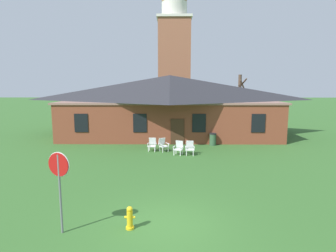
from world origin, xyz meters
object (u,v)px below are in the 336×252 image
(lawn_chair_by_porch, at_px, (152,144))
(fire_hydrant, at_px, (130,218))
(lawn_chair_left_end, at_px, (179,147))
(lawn_chair_near_door, at_px, (163,144))
(trash_bin, at_px, (213,139))
(stop_sign, at_px, (59,176))
(lawn_chair_middle, at_px, (190,148))

(lawn_chair_by_porch, height_order, fire_hydrant, lawn_chair_by_porch)
(lawn_chair_left_end, xyz_separation_m, fire_hydrant, (-1.92, -10.08, -0.12))
(fire_hydrant, bearing_deg, lawn_chair_left_end, 79.24)
(lawn_chair_near_door, xyz_separation_m, lawn_chair_left_end, (1.12, -0.99, 0.00))
(fire_hydrant, bearing_deg, lawn_chair_near_door, 85.86)
(lawn_chair_left_end, distance_m, fire_hydrant, 10.26)
(lawn_chair_left_end, xyz_separation_m, trash_bin, (2.81, 3.02, -0.00))
(lawn_chair_by_porch, height_order, lawn_chair_near_door, same)
(stop_sign, distance_m, trash_bin, 15.12)
(fire_hydrant, bearing_deg, trash_bin, 70.16)
(trash_bin, bearing_deg, lawn_chair_by_porch, -157.45)
(lawn_chair_left_end, relative_size, lawn_chair_middle, 1.00)
(lawn_chair_left_end, relative_size, fire_hydrant, 1.21)
(stop_sign, height_order, lawn_chair_left_end, stop_sign)
(lawn_chair_by_porch, xyz_separation_m, lawn_chair_middle, (2.68, -1.08, 0.00))
(lawn_chair_near_door, relative_size, lawn_chair_middle, 1.00)
(lawn_chair_middle, height_order, trash_bin, trash_bin)
(lawn_chair_by_porch, bearing_deg, trash_bin, 22.55)
(lawn_chair_near_door, height_order, fire_hydrant, lawn_chair_near_door)
(lawn_chair_by_porch, bearing_deg, lawn_chair_near_door, -5.15)
(stop_sign, relative_size, fire_hydrant, 3.42)
(fire_hydrant, bearing_deg, lawn_chair_by_porch, 89.98)
(trash_bin, bearing_deg, lawn_chair_near_door, -152.63)
(stop_sign, height_order, lawn_chair_by_porch, stop_sign)
(lawn_chair_middle, bearing_deg, lawn_chair_by_porch, 158.00)
(lawn_chair_by_porch, bearing_deg, stop_sign, -100.80)
(lawn_chair_left_end, distance_m, lawn_chair_middle, 0.77)
(lawn_chair_near_door, bearing_deg, trash_bin, 27.37)
(stop_sign, bearing_deg, lawn_chair_near_door, 75.30)
(lawn_chair_middle, relative_size, fire_hydrant, 1.21)
(lawn_chair_middle, bearing_deg, lawn_chair_near_door, 151.78)
(lawn_chair_by_porch, distance_m, lawn_chair_near_door, 0.80)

